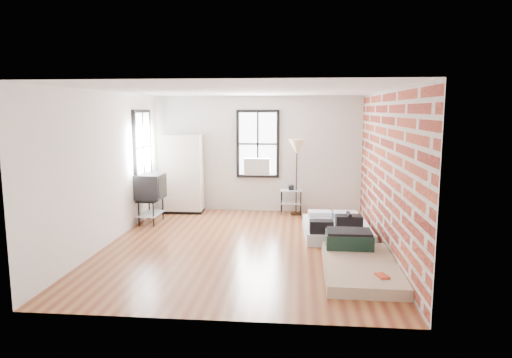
# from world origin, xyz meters

# --- Properties ---
(ground) EXTENTS (6.00, 6.00, 0.00)m
(ground) POSITION_xyz_m (0.00, 0.00, 0.00)
(ground) COLOR brown
(ground) RESTS_ON ground
(room_shell) EXTENTS (5.02, 6.02, 2.80)m
(room_shell) POSITION_xyz_m (0.23, 0.36, 1.74)
(room_shell) COLOR silver
(room_shell) RESTS_ON ground
(mattress_main) EXTENTS (1.32, 1.75, 0.55)m
(mattress_main) POSITION_xyz_m (1.75, 0.88, 0.15)
(mattress_main) COLOR white
(mattress_main) RESTS_ON ground
(mattress_bare) EXTENTS (1.14, 2.12, 0.45)m
(mattress_bare) POSITION_xyz_m (1.93, -1.02, 0.14)
(mattress_bare) COLOR #C4AF8D
(mattress_bare) RESTS_ON ground
(wardrobe) EXTENTS (0.97, 0.58, 1.88)m
(wardrobe) POSITION_xyz_m (-1.78, 2.65, 0.94)
(wardrobe) COLOR black
(wardrobe) RESTS_ON ground
(side_table) EXTENTS (0.52, 0.42, 0.69)m
(side_table) POSITION_xyz_m (0.82, 2.72, 0.47)
(side_table) COLOR black
(side_table) RESTS_ON ground
(floor_lamp) EXTENTS (0.38, 0.38, 1.78)m
(floor_lamp) POSITION_xyz_m (0.94, 2.65, 1.53)
(floor_lamp) COLOR black
(floor_lamp) RESTS_ON ground
(tv_stand) EXTENTS (0.56, 0.78, 1.08)m
(tv_stand) POSITION_xyz_m (-2.21, 1.52, 0.78)
(tv_stand) COLOR black
(tv_stand) RESTS_ON ground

